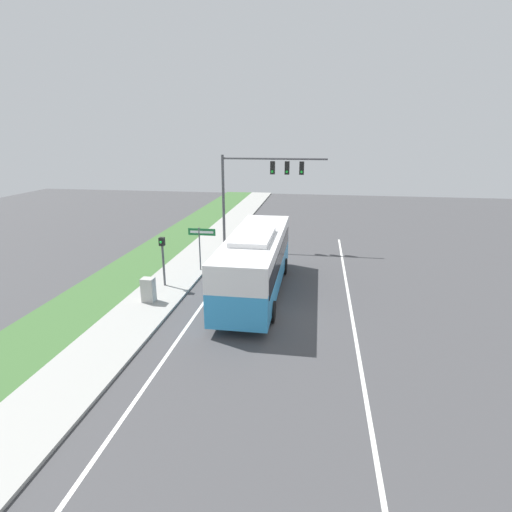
# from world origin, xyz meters

# --- Properties ---
(ground_plane) EXTENTS (80.00, 80.00, 0.00)m
(ground_plane) POSITION_xyz_m (0.00, 0.00, 0.00)
(ground_plane) COLOR #424244
(sidewalk) EXTENTS (2.80, 80.00, 0.12)m
(sidewalk) POSITION_xyz_m (-6.20, 0.00, 0.06)
(sidewalk) COLOR #9E9E99
(sidewalk) RESTS_ON ground_plane
(grass_verge) EXTENTS (3.60, 80.00, 0.10)m
(grass_verge) POSITION_xyz_m (-9.40, 0.00, 0.05)
(grass_verge) COLOR #3D6633
(grass_verge) RESTS_ON ground_plane
(lane_divider_near) EXTENTS (0.14, 30.00, 0.01)m
(lane_divider_near) POSITION_xyz_m (-3.60, 0.00, 0.00)
(lane_divider_near) COLOR silver
(lane_divider_near) RESTS_ON ground_plane
(lane_divider_far) EXTENTS (0.14, 30.00, 0.01)m
(lane_divider_far) POSITION_xyz_m (3.60, 0.00, 0.00)
(lane_divider_far) COLOR silver
(lane_divider_far) RESTS_ON ground_plane
(bus) EXTENTS (2.77, 10.42, 3.38)m
(bus) POSITION_xyz_m (-1.25, 2.90, 1.87)
(bus) COLOR #3393D1
(bus) RESTS_ON ground_plane
(signal_gantry) EXTENTS (7.49, 0.41, 6.67)m
(signal_gantry) POSITION_xyz_m (-2.47, 11.90, 4.95)
(signal_gantry) COLOR #4C4C51
(signal_gantry) RESTS_ON ground_plane
(pedestrian_signal) EXTENTS (0.28, 0.34, 2.81)m
(pedestrian_signal) POSITION_xyz_m (-6.29, 2.93, 1.93)
(pedestrian_signal) COLOR #4C4C51
(pedestrian_signal) RESTS_ON ground_plane
(street_sign) EXTENTS (1.66, 0.08, 2.76)m
(street_sign) POSITION_xyz_m (-5.00, 5.75, 2.01)
(street_sign) COLOR #4C4C51
(street_sign) RESTS_ON ground_plane
(utility_cabinet) EXTENTS (0.61, 0.50, 1.20)m
(utility_cabinet) POSITION_xyz_m (-6.24, 0.71, 0.72)
(utility_cabinet) COLOR #A8A8A3
(utility_cabinet) RESTS_ON sidewalk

